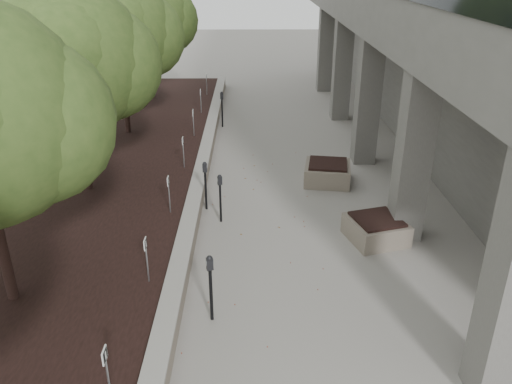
{
  "coord_description": "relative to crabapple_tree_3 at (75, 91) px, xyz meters",
  "views": [
    {
      "loc": [
        -0.33,
        -4.96,
        6.23
      ],
      "look_at": [
        -0.21,
        5.78,
        1.27
      ],
      "focal_mm": 35.94,
      "sensor_mm": 36.0,
      "label": 1
    }
  ],
  "objects": [
    {
      "name": "parking_meter_5",
      "position": [
        3.34,
        6.82,
        -2.41
      ],
      "size": [
        0.14,
        0.1,
        1.43
      ],
      "primitive_type": null,
      "rotation": [
        0.0,
        0.0,
        0.0
      ],
      "color": "black",
      "rests_on": "ground"
    },
    {
      "name": "parking_sign_2",
      "position": [
        2.45,
        -7.5,
        -2.24
      ],
      "size": [
        0.04,
        0.22,
        0.96
      ],
      "primitive_type": null,
      "color": "black",
      "rests_on": "planting_bed"
    },
    {
      "name": "crabapple_tree_4",
      "position": [
        0.0,
        5.0,
        0.0
      ],
      "size": [
        4.6,
        4.0,
        5.44
      ],
      "primitive_type": null,
      "color": "#36511F",
      "rests_on": "planting_bed"
    },
    {
      "name": "parking_sign_6",
      "position": [
        2.45,
        4.5,
        -2.24
      ],
      "size": [
        0.04,
        0.22,
        0.96
      ],
      "primitive_type": null,
      "color": "black",
      "rests_on": "planting_bed"
    },
    {
      "name": "parking_meter_2",
      "position": [
        3.73,
        -5.19,
        -2.42
      ],
      "size": [
        0.16,
        0.13,
        1.4
      ],
      "primitive_type": null,
      "rotation": [
        0.0,
        0.0,
        0.29
      ],
      "color": "black",
      "rests_on": "ground"
    },
    {
      "name": "parking_sign_3",
      "position": [
        2.45,
        -4.5,
        -2.24
      ],
      "size": [
        0.04,
        0.22,
        0.96
      ],
      "primitive_type": null,
      "color": "black",
      "rests_on": "planting_bed"
    },
    {
      "name": "planter_front",
      "position": [
        7.47,
        -2.23,
        -2.83
      ],
      "size": [
        1.54,
        1.54,
        0.58
      ],
      "primitive_type": null,
      "rotation": [
        0.0,
        0.0,
        0.28
      ],
      "color": "gray",
      "rests_on": "ground"
    },
    {
      "name": "parking_sign_4",
      "position": [
        2.45,
        -1.5,
        -2.24
      ],
      "size": [
        0.04,
        0.22,
        0.96
      ],
      "primitive_type": null,
      "color": "black",
      "rests_on": "planting_bed"
    },
    {
      "name": "planter_back",
      "position": [
        6.78,
        1.27,
        -2.81
      ],
      "size": [
        1.53,
        1.53,
        0.62
      ],
      "primitive_type": null,
      "rotation": [
        0.0,
        0.0,
        -0.16
      ],
      "color": "gray",
      "rests_on": "ground"
    },
    {
      "name": "parking_sign_8",
      "position": [
        2.45,
        10.5,
        -2.24
      ],
      "size": [
        0.04,
        0.22,
        0.96
      ],
      "primitive_type": null,
      "color": "black",
      "rests_on": "planting_bed"
    },
    {
      "name": "parking_sign_7",
      "position": [
        2.45,
        7.5,
        -2.24
      ],
      "size": [
        0.04,
        0.22,
        0.96
      ],
      "primitive_type": null,
      "color": "black",
      "rests_on": "planting_bed"
    },
    {
      "name": "crabapple_tree_5",
      "position": [
        0.0,
        10.0,
        0.0
      ],
      "size": [
        4.6,
        4.0,
        5.44
      ],
      "primitive_type": null,
      "color": "#36511F",
      "rests_on": "planting_bed"
    },
    {
      "name": "berry_scatter",
      "position": [
        4.7,
        -3.0,
        -3.11
      ],
      "size": [
        3.3,
        14.1,
        0.02
      ],
      "primitive_type": null,
      "color": "maroon",
      "rests_on": "ground"
    },
    {
      "name": "parking_sign_5",
      "position": [
        2.45,
        1.5,
        -2.24
      ],
      "size": [
        0.04,
        0.22,
        0.96
      ],
      "primitive_type": null,
      "color": "black",
      "rests_on": "planting_bed"
    },
    {
      "name": "planting_bed",
      "position": [
        -0.7,
        1.0,
        -2.92
      ],
      "size": [
        7.0,
        26.0,
        0.4
      ],
      "primitive_type": "cube",
      "color": "black",
      "rests_on": "ground"
    },
    {
      "name": "parking_meter_4",
      "position": [
        3.27,
        -0.54,
        -2.43
      ],
      "size": [
        0.14,
        0.1,
        1.37
      ],
      "primitive_type": null,
      "rotation": [
        0.0,
        0.0,
        0.01
      ],
      "color": "black",
      "rests_on": "ground"
    },
    {
      "name": "retaining_wall",
      "position": [
        2.97,
        1.0,
        -2.87
      ],
      "size": [
        0.39,
        26.0,
        0.5
      ],
      "primitive_type": null,
      "color": "gray",
      "rests_on": "ground"
    },
    {
      "name": "parking_meter_3",
      "position": [
        3.7,
        -1.26,
        -2.46
      ],
      "size": [
        0.15,
        0.13,
        1.31
      ],
      "primitive_type": null,
      "rotation": [
        0.0,
        0.0,
        0.33
      ],
      "color": "black",
      "rests_on": "ground"
    },
    {
      "name": "crabapple_tree_3",
      "position": [
        0.0,
        0.0,
        0.0
      ],
      "size": [
        4.6,
        4.0,
        5.44
      ],
      "primitive_type": null,
      "color": "#36511F",
      "rests_on": "planting_bed"
    }
  ]
}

